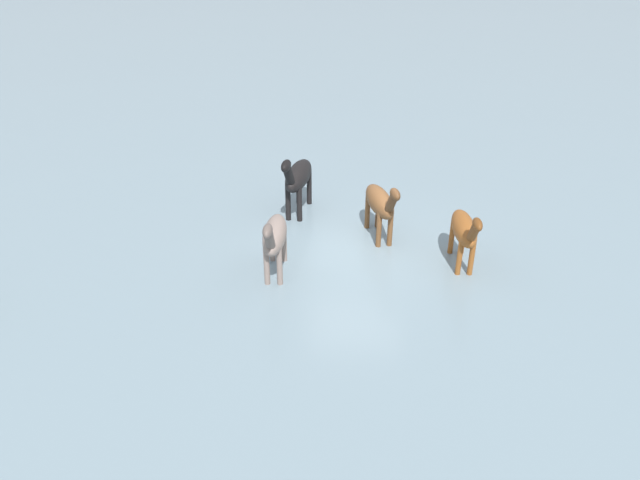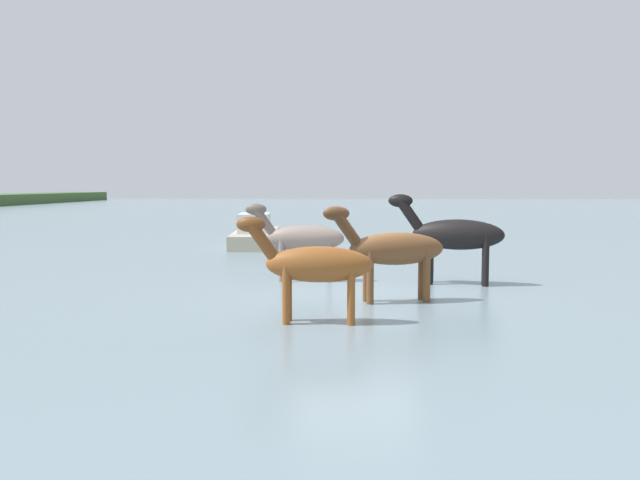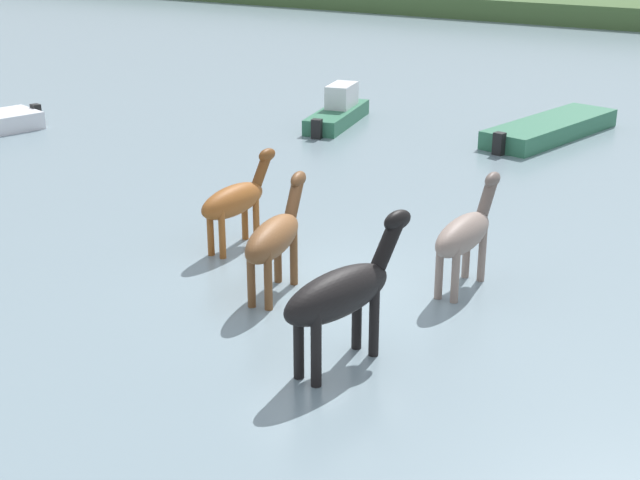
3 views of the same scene
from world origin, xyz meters
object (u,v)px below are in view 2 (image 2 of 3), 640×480
horse_lead (314,265)px  boat_motor_center (256,236)px  horse_pinto_flank (392,249)px  horse_mid_herd (302,239)px  horse_gray_outer (454,235)px

horse_lead → boat_motor_center: size_ratio=0.38×
horse_pinto_flank → horse_mid_herd: horse_pinto_flank is taller
horse_lead → horse_gray_outer: horse_gray_outer is taller
boat_motor_center → horse_gray_outer: bearing=28.3°
horse_lead → horse_gray_outer: (4.20, -2.95, 0.17)m
horse_pinto_flank → boat_motor_center: size_ratio=0.41×
horse_lead → horse_pinto_flank: bearing=-125.6°
horse_gray_outer → boat_motor_center: horse_gray_outer is taller
boat_motor_center → horse_mid_herd: bearing=10.9°
horse_mid_herd → horse_gray_outer: bearing=175.1°
horse_gray_outer → horse_lead: bearing=65.2°
horse_pinto_flank → boat_motor_center: (11.50, 4.41, -0.70)m
horse_mid_herd → boat_motor_center: horse_mid_herd is taller
horse_lead → horse_mid_herd: horse_mid_herd is taller
horse_mid_herd → horse_gray_outer: (-0.32, -3.50, 0.12)m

